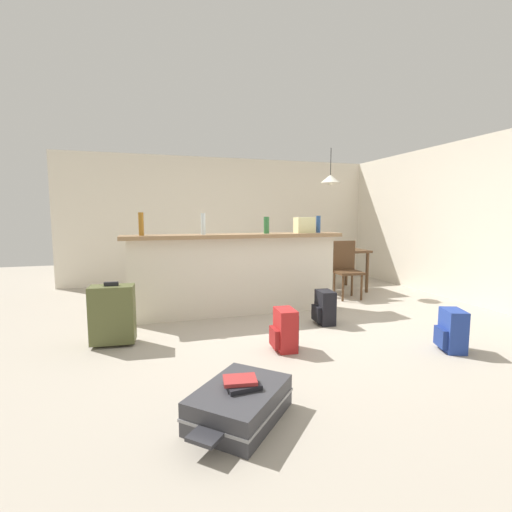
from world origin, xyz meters
The scene contains 20 objects.
ground_plane centered at (0.00, 0.00, -0.03)m, with size 13.00×13.00×0.05m, color #ADA393.
wall_back centered at (0.00, 3.05, 1.25)m, with size 6.60×0.10×2.50m, color silver.
wall_right centered at (3.05, 0.30, 1.25)m, with size 0.10×6.00×2.50m, color silver.
partition_half_wall centered at (-0.53, 0.38, 0.53)m, with size 2.80×0.20×1.05m, color silver.
bar_countertop centered at (-0.53, 0.38, 1.08)m, with size 2.96×0.40×0.05m, color #93704C.
bottle_amber centered at (-1.74, 0.36, 1.25)m, with size 0.06×0.06×0.29m, color #9E661E.
bottle_clear centered at (-0.97, 0.38, 1.24)m, with size 0.06×0.06×0.28m, color silver.
bottle_green centered at (-0.11, 0.37, 1.22)m, with size 0.07×0.07×0.23m, color #2D6B38.
bottle_blue centered at (0.68, 0.40, 1.22)m, with size 0.06×0.06×0.24m, color #284C89.
grocery_bag centered at (0.46, 0.39, 1.21)m, with size 0.26×0.18×0.22m, color beige.
dining_table centered at (1.51, 1.43, 0.65)m, with size 1.10×0.80×0.74m.
dining_chair_near_partition centered at (1.43, 0.86, 0.52)m, with size 0.43×0.43×0.93m.
dining_chair_far_side centered at (1.50, 1.94, 0.52)m, with size 0.42×0.42×0.93m.
pendant_lamp centered at (1.42, 1.42, 1.98)m, with size 0.34×0.34×0.64m.
suitcase_flat_charcoal centered at (-1.14, -2.10, 0.11)m, with size 0.83×0.84×0.22m.
backpack_red centered at (-0.39, -1.02, 0.20)m, with size 0.26×0.29×0.42m.
suitcase_upright_olive centered at (-2.05, -0.36, 0.33)m, with size 0.46×0.28×0.67m.
backpack_black centered at (0.41, -0.35, 0.20)m, with size 0.27×0.29×0.42m.
backpack_blue centered at (1.20, -1.54, 0.20)m, with size 0.31×0.33×0.42m.
book_stack centered at (-1.12, -2.10, 0.25)m, with size 0.25×0.21×0.06m.
Camera 1 is at (-1.70, -4.31, 1.36)m, focal length 25.42 mm.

